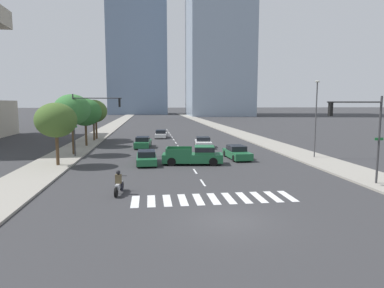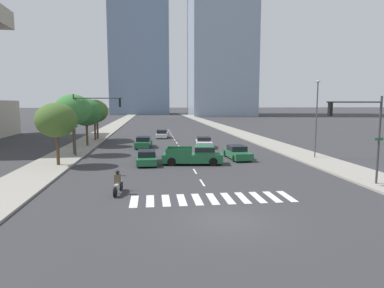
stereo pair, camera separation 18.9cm
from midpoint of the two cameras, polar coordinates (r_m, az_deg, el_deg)
ground_plane at (r=16.48m, az=6.16°, el=-12.69°), size 800.00×800.00×0.00m
sidewalk_east at (r=48.17m, az=12.55°, el=0.27°), size 4.00×260.00×0.15m
sidewalk_west at (r=46.30m, az=-17.83°, el=-0.16°), size 4.00×260.00×0.15m
crosswalk_near at (r=19.89m, az=3.76°, el=-9.20°), size 9.45×2.39×0.01m
lane_divider_center at (r=47.23m, az=-2.49°, el=0.21°), size 0.14×50.00×0.01m
motorcycle_lead at (r=21.22m, az=-12.13°, el=-6.69°), size 0.70×2.14×1.49m
pickup_truck at (r=30.56m, az=0.77°, el=-1.94°), size 5.61×2.65×1.67m
sedan_green_0 at (r=33.90m, az=7.81°, el=-1.48°), size 1.98×4.71×1.31m
sedan_white_1 at (r=42.20m, az=2.12°, el=0.23°), size 2.28×4.62×1.30m
sedan_green_2 at (r=42.49m, az=-8.04°, el=0.25°), size 2.15×4.88×1.37m
sedan_white_3 at (r=53.97m, az=-4.97°, el=1.65°), size 2.14×4.36×1.28m
sedan_green_4 at (r=31.10m, az=-7.49°, el=-2.28°), size 1.85×4.75×1.25m
traffic_signal_near at (r=24.75m, az=26.74°, el=2.94°), size 4.09×0.28×5.84m
traffic_signal_far at (r=35.85m, az=-16.39°, el=4.95°), size 5.13×0.28×6.27m
street_lamp_east at (r=35.57m, az=20.44°, el=4.89°), size 0.50×0.24×7.56m
street_tree_nearest at (r=31.38m, az=-21.77°, el=3.74°), size 3.52×3.52×5.41m
street_tree_second at (r=37.52m, az=-19.35°, el=5.47°), size 3.77×3.77×6.29m
street_tree_third at (r=44.66m, az=-17.32°, el=5.13°), size 4.03×4.03×5.94m
street_tree_fourth at (r=50.87m, az=-16.04°, el=5.33°), size 3.88×3.88×5.85m
street_tree_fifth at (r=53.12m, az=-15.65°, el=5.29°), size 3.24×3.24×5.49m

